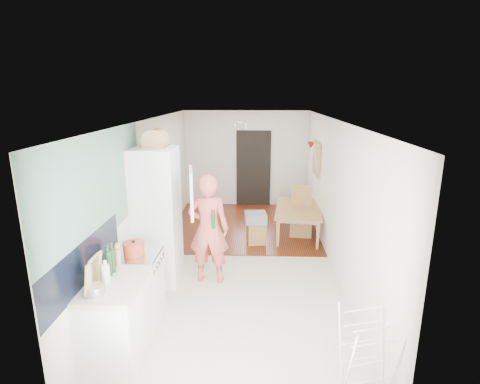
# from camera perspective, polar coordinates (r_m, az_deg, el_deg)

# --- Properties ---
(room_shell) EXTENTS (3.20, 7.00, 2.50)m
(room_shell) POSITION_cam_1_polar(r_m,az_deg,el_deg) (6.44, 0.10, -0.29)
(room_shell) COLOR silver
(room_shell) RESTS_ON ground
(floor) EXTENTS (3.20, 7.00, 0.01)m
(floor) POSITION_cam_1_polar(r_m,az_deg,el_deg) (6.87, 0.09, -10.40)
(floor) COLOR beige
(floor) RESTS_ON ground
(wood_floor_overlay) EXTENTS (3.20, 3.30, 0.01)m
(wood_floor_overlay) POSITION_cam_1_polar(r_m,az_deg,el_deg) (8.58, 0.59, -5.08)
(wood_floor_overlay) COLOR #5E2D15
(wood_floor_overlay) RESTS_ON room_shell
(sage_wall_panel) EXTENTS (0.02, 3.00, 1.30)m
(sage_wall_panel) POSITION_cam_1_polar(r_m,az_deg,el_deg) (4.72, -20.62, 0.62)
(sage_wall_panel) COLOR gray
(sage_wall_panel) RESTS_ON room_shell
(tile_splashback) EXTENTS (0.02, 1.90, 0.50)m
(tile_splashback) POSITION_cam_1_polar(r_m,az_deg,el_deg) (4.46, -22.45, -9.90)
(tile_splashback) COLOR black
(tile_splashback) RESTS_ON room_shell
(doorway_recess) EXTENTS (0.90, 0.04, 2.00)m
(doorway_recess) POSITION_cam_1_polar(r_m,az_deg,el_deg) (9.88, 2.06, 3.59)
(doorway_recess) COLOR black
(doorway_recess) RESTS_ON room_shell
(base_cabinet) EXTENTS (0.60, 0.90, 0.86)m
(base_cabinet) POSITION_cam_1_polar(r_m,az_deg,el_deg) (4.69, -18.22, -18.20)
(base_cabinet) COLOR white
(base_cabinet) RESTS_ON room_shell
(worktop) EXTENTS (0.62, 0.92, 0.06)m
(worktop) POSITION_cam_1_polar(r_m,az_deg,el_deg) (4.47, -18.70, -13.22)
(worktop) COLOR beige
(worktop) RESTS_ON room_shell
(range_cooker) EXTENTS (0.60, 0.60, 0.88)m
(range_cooker) POSITION_cam_1_polar(r_m,az_deg,el_deg) (5.29, -15.37, -13.81)
(range_cooker) COLOR white
(range_cooker) RESTS_ON room_shell
(cooker_top) EXTENTS (0.60, 0.60, 0.04)m
(cooker_top) POSITION_cam_1_polar(r_m,az_deg,el_deg) (5.09, -15.73, -9.25)
(cooker_top) COLOR #BCBCBE
(cooker_top) RESTS_ON room_shell
(fridge_housing) EXTENTS (0.66, 0.66, 2.15)m
(fridge_housing) POSITION_cam_1_polar(r_m,az_deg,el_deg) (5.93, -12.59, -3.75)
(fridge_housing) COLOR white
(fridge_housing) RESTS_ON room_shell
(fridge_door) EXTENTS (0.14, 0.56, 0.70)m
(fridge_door) POSITION_cam_1_polar(r_m,az_deg,el_deg) (5.39, -7.40, -0.14)
(fridge_door) COLOR white
(fridge_door) RESTS_ON room_shell
(fridge_interior) EXTENTS (0.02, 0.52, 0.66)m
(fridge_interior) POSITION_cam_1_polar(r_m,az_deg,el_deg) (5.73, -9.86, 0.68)
(fridge_interior) COLOR white
(fridge_interior) RESTS_ON room_shell
(pinboard) EXTENTS (0.03, 0.90, 0.70)m
(pinboard) POSITION_cam_1_polar(r_m,az_deg,el_deg) (8.33, 11.60, 5.02)
(pinboard) COLOR tan
(pinboard) RESTS_ON room_shell
(pinboard_frame) EXTENTS (0.00, 0.94, 0.74)m
(pinboard_frame) POSITION_cam_1_polar(r_m,az_deg,el_deg) (8.33, 11.50, 5.02)
(pinboard_frame) COLOR #966742
(pinboard_frame) RESTS_ON room_shell
(wall_sconce) EXTENTS (0.18, 0.18, 0.16)m
(wall_sconce) POSITION_cam_1_polar(r_m,az_deg,el_deg) (8.93, 10.76, 7.01)
(wall_sconce) COLOR maroon
(wall_sconce) RESTS_ON room_shell
(person) EXTENTS (0.77, 0.52, 2.07)m
(person) POSITION_cam_1_polar(r_m,az_deg,el_deg) (5.83, -4.84, -4.20)
(person) COLOR #D5594E
(person) RESTS_ON floor
(dining_table) EXTENTS (0.95, 1.50, 0.50)m
(dining_table) POSITION_cam_1_polar(r_m,az_deg,el_deg) (8.06, 9.06, -4.76)
(dining_table) COLOR #966742
(dining_table) RESTS_ON floor
(dining_chair) EXTENTS (0.49, 0.49, 1.05)m
(dining_chair) POSITION_cam_1_polar(r_m,az_deg,el_deg) (7.96, 9.30, -2.91)
(dining_chair) COLOR #966742
(dining_chair) RESTS_ON floor
(stool) EXTENTS (0.40, 0.40, 0.46)m
(stool) POSITION_cam_1_polar(r_m,az_deg,el_deg) (7.54, 2.47, -6.15)
(stool) COLOR #966742
(stool) RESTS_ON floor
(grey_drape) EXTENTS (0.45, 0.45, 0.19)m
(grey_drape) POSITION_cam_1_polar(r_m,az_deg,el_deg) (7.40, 2.39, -3.90)
(grey_drape) COLOR gray
(grey_drape) RESTS_ON stool
(drying_rack) EXTENTS (0.53, 0.50, 0.87)m
(drying_rack) POSITION_cam_1_polar(r_m,az_deg,el_deg) (4.20, 18.69, -22.53)
(drying_rack) COLOR white
(drying_rack) RESTS_ON floor
(bread_bin) EXTENTS (0.40, 0.38, 0.19)m
(bread_bin) POSITION_cam_1_polar(r_m,az_deg,el_deg) (5.75, -12.74, 7.65)
(bread_bin) COLOR tan
(bread_bin) RESTS_ON fridge_housing
(red_casserole) EXTENTS (0.29, 0.29, 0.16)m
(red_casserole) POSITION_cam_1_polar(r_m,az_deg,el_deg) (5.05, -15.87, -8.23)
(red_casserole) COLOR #C53F1E
(red_casserole) RESTS_ON cooker_top
(steel_pan) EXTENTS (0.22, 0.22, 0.10)m
(steel_pan) POSITION_cam_1_polar(r_m,az_deg,el_deg) (4.25, -21.25, -13.75)
(steel_pan) COLOR #BCBCBE
(steel_pan) RESTS_ON worktop
(held_bottle) EXTENTS (0.06, 0.06, 0.28)m
(held_bottle) POSITION_cam_1_polar(r_m,az_deg,el_deg) (5.63, -4.10, -4.16)
(held_bottle) COLOR #1A3C1F
(held_bottle) RESTS_ON person
(bottle_a) EXTENTS (0.08, 0.08, 0.29)m
(bottle_a) POSITION_cam_1_polar(r_m,az_deg,el_deg) (4.62, -18.86, -9.85)
(bottle_a) COLOR #1A3C1F
(bottle_a) RESTS_ON worktop
(bottle_b) EXTENTS (0.08, 0.08, 0.29)m
(bottle_b) POSITION_cam_1_polar(r_m,az_deg,el_deg) (4.55, -19.36, -10.28)
(bottle_b) COLOR #1A3C1F
(bottle_b) RESTS_ON worktop
(bottle_c) EXTENTS (0.10, 0.10, 0.21)m
(bottle_c) POSITION_cam_1_polar(r_m,az_deg,el_deg) (4.42, -19.76, -11.65)
(bottle_c) COLOR silver
(bottle_c) RESTS_ON worktop
(pepper_mill_front) EXTENTS (0.07, 0.07, 0.20)m
(pepper_mill_front) POSITION_cam_1_polar(r_m,az_deg,el_deg) (4.87, -18.05, -9.04)
(pepper_mill_front) COLOR tan
(pepper_mill_front) RESTS_ON worktop
(pepper_mill_back) EXTENTS (0.07, 0.07, 0.21)m
(pepper_mill_back) POSITION_cam_1_polar(r_m,az_deg,el_deg) (4.78, -18.12, -9.42)
(pepper_mill_back) COLOR tan
(pepper_mill_back) RESTS_ON worktop
(chopping_boards) EXTENTS (0.12, 0.28, 0.38)m
(chopping_boards) POSITION_cam_1_polar(r_m,az_deg,el_deg) (4.28, -21.46, -11.48)
(chopping_boards) COLOR tan
(chopping_boards) RESTS_ON worktop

